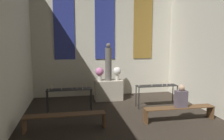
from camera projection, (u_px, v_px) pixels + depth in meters
name	position (u px, v px, depth m)	size (l,w,h in m)	color
wall_back	(105.00, 37.00, 10.02)	(6.70, 0.16, 5.33)	beige
altar	(108.00, 90.00, 9.39)	(1.17, 0.61, 0.85)	#ADA38E
statue	(108.00, 63.00, 9.24)	(0.27, 0.27, 1.59)	#5B5651
flower_vase_left	(100.00, 72.00, 9.22)	(0.35, 0.35, 0.56)	beige
flower_vase_right	(117.00, 72.00, 9.36)	(0.35, 0.35, 0.56)	beige
candle_rack_left	(69.00, 92.00, 7.75)	(1.59, 0.41, 1.02)	black
candle_rack_right	(157.00, 88.00, 8.38)	(1.59, 0.41, 1.04)	black
pew_back_left	(65.00, 118.00, 6.28)	(2.31, 0.36, 0.45)	brown
pew_back_right	(179.00, 110.00, 6.95)	(2.31, 0.36, 0.45)	brown
person_seated	(181.00, 97.00, 6.90)	(0.36, 0.24, 0.73)	#564C56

